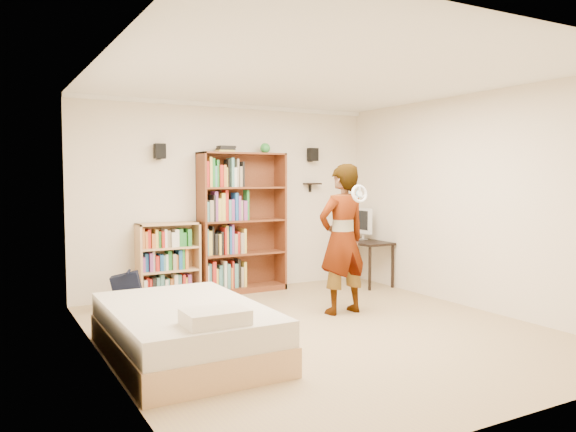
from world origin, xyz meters
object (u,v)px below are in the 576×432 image
low_bookshelf (168,261)px  daybed (185,324)px  tall_bookshelf (242,223)px  person (342,239)px  computer_desk (363,262)px

low_bookshelf → daybed: size_ratio=0.51×
tall_bookshelf → person: tall_bookshelf is taller
daybed → person: size_ratio=1.12×
low_bookshelf → computer_desk: (2.95, -0.40, -0.18)m
tall_bookshelf → computer_desk: (1.87, -0.37, -0.66)m
tall_bookshelf → low_bookshelf: bearing=178.5°
low_bookshelf → tall_bookshelf: bearing=-1.5°
computer_desk → daybed: size_ratio=0.49×
tall_bookshelf → person: size_ratio=1.10×
tall_bookshelf → computer_desk: tall_bookshelf is taller
daybed → person: 2.38m
low_bookshelf → person: 2.44m
daybed → person: person is taller
daybed → person: bearing=16.7°
computer_desk → daybed: (-3.55, -2.06, -0.04)m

